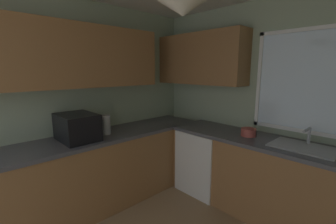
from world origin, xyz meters
TOP-DOWN VIEW (x-y plane):
  - room_shell at (-0.35, 0.41)m, footprint 3.55×3.40m
  - counter_run_left at (-1.40, 0.00)m, footprint 0.65×3.01m
  - counter_run_back at (0.21, 1.33)m, footprint 2.64×0.65m
  - dishwasher at (-0.74, 1.30)m, footprint 0.60×0.60m
  - microwave at (-1.40, -0.17)m, footprint 0.48×0.36m
  - kettle at (-1.38, 0.16)m, footprint 0.11×0.11m
  - sink_assembly at (0.41, 1.34)m, footprint 0.58×0.40m
  - bowl at (-0.17, 1.33)m, footprint 0.17×0.17m

SIDE VIEW (x-z plane):
  - dishwasher at x=-0.74m, z-range 0.00..0.84m
  - counter_run_left at x=-1.40m, z-range 0.00..0.89m
  - counter_run_back at x=0.21m, z-range 0.00..0.89m
  - sink_assembly at x=0.41m, z-range 0.80..0.99m
  - bowl at x=-0.17m, z-range 0.89..0.98m
  - kettle at x=-1.38m, z-range 0.89..1.12m
  - microwave at x=-1.40m, z-range 0.89..1.18m
  - room_shell at x=-0.35m, z-range 0.42..2.95m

